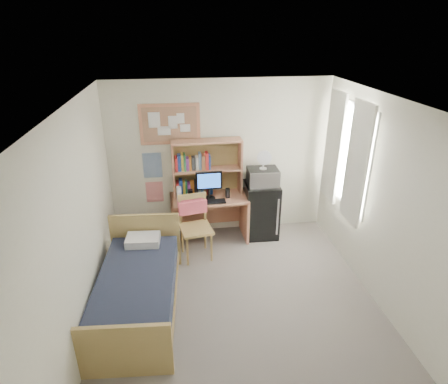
{
  "coord_description": "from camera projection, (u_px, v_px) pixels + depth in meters",
  "views": [
    {
      "loc": [
        -0.69,
        -3.71,
        3.35
      ],
      "look_at": [
        -0.05,
        1.2,
        1.11
      ],
      "focal_mm": 30.0,
      "sensor_mm": 36.0,
      "label": 1
    }
  ],
  "objects": [
    {
      "name": "water_bottle",
      "position": [
        179.0,
        195.0,
        5.85
      ],
      "size": [
        0.08,
        0.08,
        0.26
      ],
      "primitive_type": "cylinder",
      "rotation": [
        0.0,
        0.0,
        0.04
      ],
      "color": "white",
      "rests_on": "desk"
    },
    {
      "name": "wall_back",
      "position": [
        220.0,
        159.0,
        6.17
      ],
      "size": [
        3.6,
        0.04,
        2.6
      ],
      "primitive_type": "cube",
      "color": "white",
      "rests_on": "floor"
    },
    {
      "name": "desk",
      "position": [
        209.0,
        218.0,
        6.23
      ],
      "size": [
        1.26,
        0.66,
        0.77
      ],
      "primitive_type": "cube",
      "rotation": [
        0.0,
        0.0,
        0.04
      ],
      "color": "tan",
      "rests_on": "floor"
    },
    {
      "name": "window_unit",
      "position": [
        346.0,
        155.0,
        5.45
      ],
      "size": [
        0.1,
        1.4,
        1.7
      ],
      "primitive_type": "cube",
      "color": "white",
      "rests_on": "wall_right"
    },
    {
      "name": "speaker_left",
      "position": [
        190.0,
        195.0,
        5.93
      ],
      "size": [
        0.08,
        0.08,
        0.18
      ],
      "primitive_type": "cube",
      "rotation": [
        0.0,
        0.0,
        0.04
      ],
      "color": "black",
      "rests_on": "desk"
    },
    {
      "name": "wall_right",
      "position": [
        389.0,
        210.0,
        4.49
      ],
      "size": [
        0.04,
        4.2,
        2.6
      ],
      "primitive_type": "cube",
      "color": "white",
      "rests_on": "floor"
    },
    {
      "name": "wall_front",
      "position": [
        299.0,
        376.0,
        2.38
      ],
      "size": [
        3.6,
        0.04,
        2.6
      ],
      "primitive_type": "cube",
      "color": "white",
      "rests_on": "floor"
    },
    {
      "name": "speaker_right",
      "position": [
        228.0,
        193.0,
        6.02
      ],
      "size": [
        0.07,
        0.07,
        0.16
      ],
      "primitive_type": "cube",
      "rotation": [
        0.0,
        0.0,
        0.04
      ],
      "color": "black",
      "rests_on": "desk"
    },
    {
      "name": "ceiling",
      "position": [
        244.0,
        105.0,
        3.74
      ],
      "size": [
        3.6,
        4.2,
        0.02
      ],
      "primitive_type": "cube",
      "color": "white",
      "rests_on": "wall_back"
    },
    {
      "name": "hoodie",
      "position": [
        192.0,
        207.0,
        5.74
      ],
      "size": [
        0.45,
        0.21,
        0.21
      ],
      "primitive_type": "cube",
      "rotation": [
        0.0,
        0.0,
        0.18
      ],
      "color": "#FF6174",
      "rests_on": "desk_chair"
    },
    {
      "name": "desk_fan",
      "position": [
        263.0,
        160.0,
        5.94
      ],
      "size": [
        0.23,
        0.23,
        0.29
      ],
      "primitive_type": "cylinder",
      "rotation": [
        0.0,
        0.0,
        -0.02
      ],
      "color": "white",
      "rests_on": "microwave"
    },
    {
      "name": "mini_fridge",
      "position": [
        261.0,
        210.0,
        6.33
      ],
      "size": [
        0.56,
        0.56,
        0.94
      ],
      "primitive_type": "cube",
      "rotation": [
        0.0,
        0.0,
        -0.02
      ],
      "color": "black",
      "rests_on": "floor"
    },
    {
      "name": "bulletin_board",
      "position": [
        170.0,
        124.0,
        5.81
      ],
      "size": [
        0.94,
        0.03,
        0.64
      ],
      "primitive_type": "cube",
      "color": "#A67757",
      "rests_on": "wall_back"
    },
    {
      "name": "wall_left",
      "position": [
        79.0,
        230.0,
        4.06
      ],
      "size": [
        0.04,
        4.2,
        2.6
      ],
      "primitive_type": "cube",
      "color": "white",
      "rests_on": "floor"
    },
    {
      "name": "poster_wave",
      "position": [
        152.0,
        165.0,
        6.05
      ],
      "size": [
        0.3,
        0.01,
        0.42
      ],
      "primitive_type": "cube",
      "color": "#26569B",
      "rests_on": "wall_back"
    },
    {
      "name": "bed",
      "position": [
        138.0,
        293.0,
        4.68
      ],
      "size": [
        1.08,
        1.97,
        0.53
      ],
      "primitive_type": "cube",
      "rotation": [
        0.0,
        0.0,
        -0.06
      ],
      "color": "#1B2032",
      "rests_on": "floor"
    },
    {
      "name": "floor",
      "position": [
        240.0,
        309.0,
        4.82
      ],
      "size": [
        3.6,
        4.2,
        0.02
      ],
      "primitive_type": "cube",
      "color": "gray",
      "rests_on": "ground"
    },
    {
      "name": "keyboard",
      "position": [
        210.0,
        202.0,
        5.88
      ],
      "size": [
        0.49,
        0.17,
        0.02
      ],
      "primitive_type": "cube",
      "rotation": [
        0.0,
        0.0,
        0.04
      ],
      "color": "black",
      "rests_on": "desk"
    },
    {
      "name": "hutch",
      "position": [
        207.0,
        168.0,
        6.01
      ],
      "size": [
        1.13,
        0.33,
        0.91
      ],
      "primitive_type": "cube",
      "rotation": [
        0.0,
        0.0,
        0.04
      ],
      "color": "tan",
      "rests_on": "desk"
    },
    {
      "name": "desk_chair",
      "position": [
        196.0,
        228.0,
        5.69
      ],
      "size": [
        0.58,
        0.58,
        1.01
      ],
      "primitive_type": "cube",
      "rotation": [
        0.0,
        0.0,
        0.18
      ],
      "color": "tan",
      "rests_on": "floor"
    },
    {
      "name": "curtain_right",
      "position": [
        333.0,
        147.0,
        5.8
      ],
      "size": [
        0.04,
        0.55,
        1.7
      ],
      "primitive_type": "cube",
      "color": "white",
      "rests_on": "wall_right"
    },
    {
      "name": "microwave",
      "position": [
        263.0,
        177.0,
        6.06
      ],
      "size": [
        0.49,
        0.38,
        0.28
      ],
      "primitive_type": "cube",
      "rotation": [
        0.0,
        0.0,
        -0.02
      ],
      "color": "silver",
      "rests_on": "mini_fridge"
    },
    {
      "name": "curtain_left",
      "position": [
        357.0,
        164.0,
        5.08
      ],
      "size": [
        0.04,
        0.55,
        1.7
      ],
      "primitive_type": "cube",
      "color": "white",
      "rests_on": "wall_right"
    },
    {
      "name": "poster_japan",
      "position": [
        155.0,
        192.0,
        6.25
      ],
      "size": [
        0.28,
        0.01,
        0.36
      ],
      "primitive_type": "cube",
      "color": "red",
      "rests_on": "wall_back"
    },
    {
      "name": "monitor",
      "position": [
        209.0,
        186.0,
        5.92
      ],
      "size": [
        0.42,
        0.05,
        0.44
      ],
      "primitive_type": "cube",
      "rotation": [
        0.0,
        0.0,
        0.04
      ],
      "color": "black",
      "rests_on": "desk"
    },
    {
      "name": "pillow",
      "position": [
        143.0,
        240.0,
        5.23
      ],
      "size": [
        0.48,
        0.35,
        0.11
      ],
      "primitive_type": "cube",
      "rotation": [
        0.0,
        0.0,
        -0.06
      ],
      "color": "white",
      "rests_on": "bed"
    }
  ]
}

